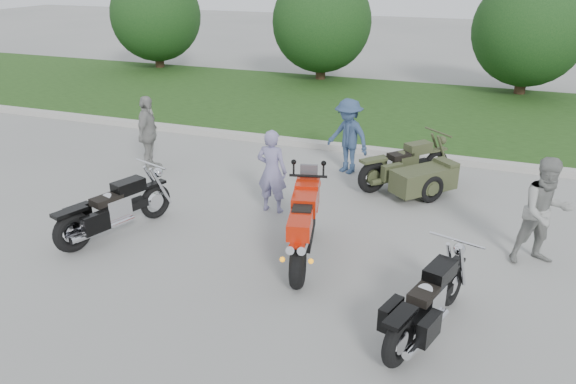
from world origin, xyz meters
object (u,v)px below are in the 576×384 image
(person_grey, at_px, (545,212))
(cruiser_left, at_px, (111,211))
(cruiser_sidecar, at_px, (414,174))
(cruiser_right, at_px, (425,306))
(person_stripe, at_px, (272,171))
(person_back, at_px, (148,134))
(sportbike_red, at_px, (303,224))
(person_denim, at_px, (348,136))

(person_grey, bearing_deg, cruiser_left, 167.77)
(person_grey, bearing_deg, cruiser_sidecar, 111.33)
(cruiser_right, distance_m, person_stripe, 4.25)
(cruiser_left, bearing_deg, person_back, 130.98)
(person_grey, relative_size, person_back, 1.02)
(sportbike_red, height_order, person_stripe, person_stripe)
(sportbike_red, xyz_separation_m, person_stripe, (-1.15, 1.58, 0.15))
(cruiser_left, bearing_deg, person_grey, 32.02)
(person_back, bearing_deg, cruiser_left, -172.77)
(person_grey, distance_m, person_back, 8.01)
(person_stripe, xyz_separation_m, person_grey, (4.55, -0.34, 0.07))
(cruiser_right, distance_m, cruiser_sidecar, 4.66)
(person_denim, distance_m, person_back, 4.33)
(person_stripe, bearing_deg, cruiser_right, 138.65)
(cruiser_left, height_order, person_grey, person_grey)
(sportbike_red, relative_size, person_back, 1.34)
(sportbike_red, height_order, cruiser_left, sportbike_red)
(cruiser_right, distance_m, person_grey, 2.87)
(cruiser_sidecar, distance_m, person_grey, 3.10)
(cruiser_right, bearing_deg, person_stripe, 155.37)
(person_back, bearing_deg, sportbike_red, -135.37)
(cruiser_left, xyz_separation_m, person_grey, (6.69, 1.54, 0.40))
(cruiser_right, bearing_deg, person_denim, 131.40)
(cruiser_sidecar, height_order, person_stripe, person_stripe)
(sportbike_red, distance_m, cruiser_left, 3.31)
(sportbike_red, distance_m, person_stripe, 1.96)
(sportbike_red, height_order, cruiser_sidecar, sportbike_red)
(sportbike_red, bearing_deg, person_grey, 6.58)
(cruiser_left, distance_m, person_stripe, 2.87)
(cruiser_sidecar, distance_m, person_stripe, 2.94)
(person_stripe, relative_size, person_back, 0.94)
(sportbike_red, xyz_separation_m, person_back, (-4.48, 2.66, 0.20))
(cruiser_left, xyz_separation_m, person_back, (-1.19, 2.96, 0.38))
(sportbike_red, height_order, person_grey, person_grey)
(person_stripe, bearing_deg, sportbike_red, 126.34)
(person_grey, bearing_deg, person_stripe, 150.55)
(person_stripe, bearing_deg, person_denim, -106.93)
(sportbike_red, xyz_separation_m, cruiser_left, (-3.29, -0.30, -0.18))
(person_back, bearing_deg, cruiser_right, -135.64)
(person_back, bearing_deg, person_denim, -86.00)
(person_grey, distance_m, person_denim, 4.71)
(sportbike_red, relative_size, cruiser_left, 1.01)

